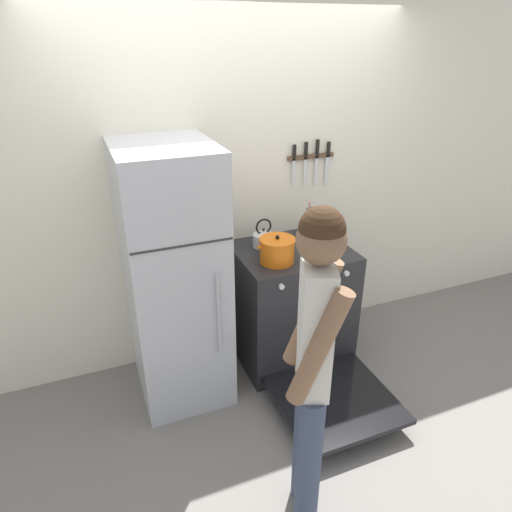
% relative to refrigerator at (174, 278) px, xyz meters
% --- Properties ---
extents(ground_plane, '(14.00, 14.00, 0.00)m').
position_rel_refrigerator_xyz_m(ground_plane, '(0.57, 0.36, -0.88)').
color(ground_plane, slate).
extents(wall_back, '(10.00, 0.06, 2.55)m').
position_rel_refrigerator_xyz_m(wall_back, '(0.57, 0.39, 0.40)').
color(wall_back, silver).
rests_on(wall_back, ground_plane).
extents(refrigerator, '(0.59, 0.75, 1.76)m').
position_rel_refrigerator_xyz_m(refrigerator, '(0.00, 0.00, 0.00)').
color(refrigerator, '#B7BABF').
rests_on(refrigerator, ground_plane).
extents(stove_range, '(0.82, 1.41, 0.92)m').
position_rel_refrigerator_xyz_m(stove_range, '(0.87, -0.01, -0.42)').
color(stove_range, '#232326').
rests_on(stove_range, ground_plane).
extents(dutch_oven_pot, '(0.29, 0.25, 0.20)m').
position_rel_refrigerator_xyz_m(dutch_oven_pot, '(0.69, -0.11, 0.13)').
color(dutch_oven_pot, orange).
rests_on(dutch_oven_pot, stove_range).
extents(tea_kettle, '(0.20, 0.16, 0.22)m').
position_rel_refrigerator_xyz_m(tea_kettle, '(0.70, 0.16, 0.11)').
color(tea_kettle, silver).
rests_on(tea_kettle, stove_range).
extents(utensil_jar, '(0.07, 0.07, 0.28)m').
position_rel_refrigerator_xyz_m(utensil_jar, '(1.08, 0.17, 0.12)').
color(utensil_jar, silver).
rests_on(utensil_jar, stove_range).
extents(person, '(0.37, 0.42, 1.73)m').
position_rel_refrigerator_xyz_m(person, '(0.37, -1.21, 0.11)').
color(person, '#38425B').
rests_on(person, ground_plane).
extents(wall_knife_strip, '(0.38, 0.03, 0.35)m').
position_rel_refrigerator_xyz_m(wall_knife_strip, '(1.16, 0.34, 0.62)').
color(wall_knife_strip, brown).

